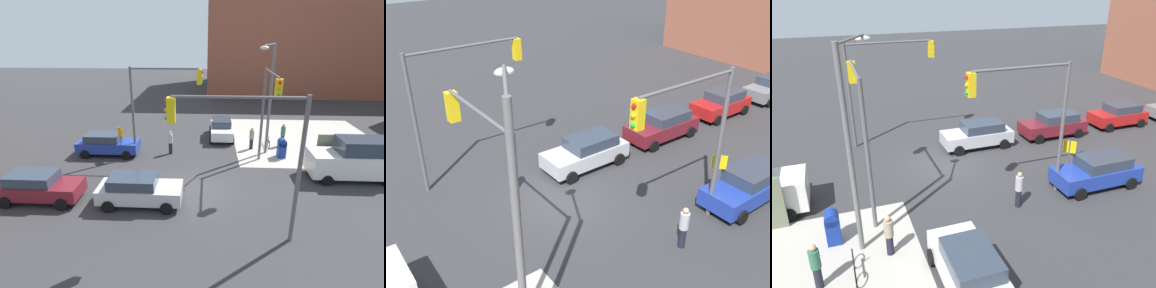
# 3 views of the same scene
# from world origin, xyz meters

# --- Properties ---
(ground_plane) EXTENTS (120.00, 120.00, 0.00)m
(ground_plane) POSITION_xyz_m (0.00, 0.00, 0.00)
(ground_plane) COLOR #333335
(traffic_signal_nw_corner) EXTENTS (5.00, 0.36, 6.50)m
(traffic_signal_nw_corner) POSITION_xyz_m (-2.61, 4.50, 4.60)
(traffic_signal_nw_corner) COLOR #59595B
(traffic_signal_nw_corner) RESTS_ON ground
(traffic_signal_se_corner) EXTENTS (5.52, 0.36, 6.50)m
(traffic_signal_se_corner) POSITION_xyz_m (2.39, -4.50, 4.63)
(traffic_signal_se_corner) COLOR #59595B
(traffic_signal_se_corner) RESTS_ON ground
(traffic_signal_ne_corner) EXTENTS (0.36, 4.37, 6.50)m
(traffic_signal_ne_corner) POSITION_xyz_m (4.50, 2.88, 4.56)
(traffic_signal_ne_corner) COLOR #59595B
(traffic_signal_ne_corner) RESTS_ON ground
(street_lamp_corner) EXTENTS (1.44, 2.43, 8.00)m
(street_lamp_corner) POSITION_xyz_m (5.04, 5.47, 4.70)
(street_lamp_corner) COLOR slate
(street_lamp_corner) RESTS_ON ground
(warning_sign_two_way) EXTENTS (0.48, 0.48, 2.40)m
(warning_sign_two_way) POSITION_xyz_m (-5.40, 4.05, 1.64)
(warning_sign_two_way) COLOR #4C4C4C
(warning_sign_two_way) RESTS_ON ground
(coupe_red) EXTENTS (4.05, 2.02, 1.62)m
(coupe_red) POSITION_xyz_m (-13.83, -1.91, 0.84)
(coupe_red) COLOR #B21919
(coupe_red) RESTS_ON ground
(sedan_silver) EXTENTS (4.41, 2.02, 1.62)m
(sedan_silver) POSITION_xyz_m (-2.84, -1.88, 0.84)
(sedan_silver) COLOR #B7BABF
(sedan_silver) RESTS_ON ground
(sedan_maroon) EXTENTS (4.42, 2.02, 1.62)m
(sedan_maroon) POSITION_xyz_m (-8.32, -1.81, 0.84)
(sedan_maroon) COLOR maroon
(sedan_maroon) RESTS_ON ground
(hatchback_blue) EXTENTS (4.47, 2.02, 1.62)m
(hatchback_blue) POSITION_xyz_m (-6.68, 4.83, 0.84)
(hatchback_blue) COLOR #1E389E
(hatchback_blue) RESTS_ON ground
(pedestrian_walking_north) EXTENTS (0.36, 0.36, 1.79)m
(pedestrian_walking_north) POSITION_xyz_m (-2.00, 5.20, 0.94)
(pedestrian_walking_north) COLOR #B2B2B7
(pedestrian_walking_north) RESTS_ON ground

